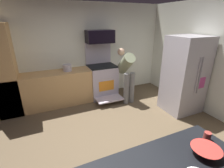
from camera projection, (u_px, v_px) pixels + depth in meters
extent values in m
cube|color=brown|center=(115.00, 142.00, 3.11)|extent=(5.20, 4.80, 0.02)
cube|color=silver|center=(80.00, 52.00, 4.62)|extent=(5.20, 0.12, 2.60)
cube|color=silver|center=(220.00, 61.00, 3.60)|extent=(0.12, 4.80, 2.60)
cube|color=tan|center=(52.00, 89.00, 4.28)|extent=(2.40, 0.60, 0.90)
cube|color=tan|center=(2.00, 72.00, 3.68)|extent=(0.60, 0.60, 2.10)
cube|color=#BEB3C4|center=(102.00, 82.00, 4.79)|extent=(0.76, 0.64, 0.92)
cube|color=black|center=(102.00, 66.00, 4.62)|extent=(0.76, 0.64, 0.03)
cube|color=#BEB3C4|center=(98.00, 53.00, 4.75)|extent=(0.76, 0.06, 0.61)
cube|color=orange|center=(107.00, 86.00, 4.52)|extent=(0.44, 0.01, 0.28)
cube|color=#BEB3C4|center=(109.00, 99.00, 4.47)|extent=(0.72, 0.40, 0.03)
cube|color=black|center=(100.00, 37.00, 4.42)|extent=(0.74, 0.38, 0.34)
cube|color=#B7B1BB|center=(185.00, 75.00, 3.92)|extent=(0.84, 0.73, 1.82)
cylinder|color=#B7B1BB|center=(198.00, 76.00, 3.55)|extent=(0.02, 0.02, 0.82)
cylinder|color=#B7B1BB|center=(200.00, 76.00, 3.58)|extent=(0.02, 0.02, 0.82)
cube|color=#BF418C|center=(202.00, 83.00, 3.70)|extent=(0.20, 0.01, 0.26)
cylinder|color=slate|center=(126.00, 89.00, 4.39)|extent=(0.14, 0.14, 0.85)
cylinder|color=slate|center=(132.00, 88.00, 4.46)|extent=(0.14, 0.14, 0.85)
cylinder|color=gray|center=(126.00, 64.00, 4.39)|extent=(0.30, 0.66, 0.64)
sphere|color=tan|center=(121.00, 52.00, 4.53)|extent=(0.20, 0.20, 0.20)
cone|color=red|center=(205.00, 151.00, 1.62)|extent=(0.29, 0.29, 0.08)
cylinder|color=#98362F|center=(207.00, 136.00, 1.82)|extent=(0.08, 0.08, 0.09)
cylinder|color=#BBB3BF|center=(67.00, 68.00, 4.25)|extent=(0.23, 0.23, 0.17)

